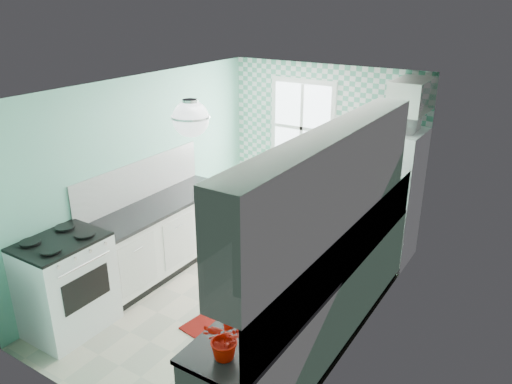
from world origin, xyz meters
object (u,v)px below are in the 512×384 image
Objects in this scene: ceiling_light at (191,118)px; fridge at (386,196)px; stove at (65,283)px; potted_plant at (226,339)px; sink at (351,237)px; fruit_bowl at (260,321)px; microwave at (394,117)px.

ceiling_light reaches higher than fridge.
fridge reaches higher than stove.
ceiling_light is 2.07m from potted_plant.
sink reaches higher than stove.
ceiling_light reaches higher than fruit_bowl.
ceiling_light is 1.94m from fruit_bowl.
stove is at bearing -122.08° from fridge.
microwave is (-0.09, 1.46, 1.04)m from sink.
microwave is at bearing 90.51° from sink.
sink is 2.33m from potted_plant.
ceiling_light is 3.18m from fridge.
fridge reaches higher than fruit_bowl.
ceiling_light is 1.06× the size of potted_plant.
fruit_bowl is 3.46m from microwave.
microwave reaches higher than fruit_bowl.
potted_plant is (2.40, -0.41, 0.56)m from stove.
sink is 1.85m from fruit_bowl.
fridge is 3.38× the size of sink.
potted_plant is (-0.00, -2.32, 0.17)m from sink.
fruit_bowl is at bearing 90.00° from potted_plant.
potted_plant is at bearing -93.28° from sink.
sink is at bearing 38.40° from stove.
sink is (0.09, -1.46, 0.03)m from fridge.
microwave reaches higher than fridge.
fridge is 1.71× the size of stove.
potted_plant is (1.20, -1.16, -1.22)m from ceiling_light.
sink is 1.61× the size of potted_plant.
sink is at bearing 92.41° from microwave.
microwave reaches higher than stove.
fruit_bowl is at bearing -86.11° from fridge.
stove is at bearing -147.85° from ceiling_light.
fridge reaches higher than potted_plant.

